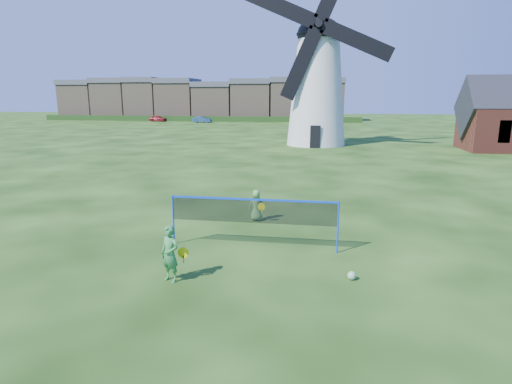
{
  "coord_description": "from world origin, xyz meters",
  "views": [
    {
      "loc": [
        2.29,
        -12.52,
        4.47
      ],
      "look_at": [
        0.2,
        0.5,
        1.5
      ],
      "focal_mm": 29.53,
      "sensor_mm": 36.0,
      "label": 1
    }
  ],
  "objects_px": {
    "player_boy": "(257,205)",
    "car_right": "(202,120)",
    "player_girl": "(170,254)",
    "play_ball": "(352,276)",
    "car_left": "(158,118)",
    "badminton_net": "(253,212)",
    "windmill": "(317,83)"
  },
  "relations": [
    {
      "from": "player_girl",
      "to": "car_left",
      "type": "bearing_deg",
      "value": 134.9
    },
    {
      "from": "play_ball",
      "to": "car_left",
      "type": "relative_size",
      "value": 0.06
    },
    {
      "from": "player_boy",
      "to": "car_left",
      "type": "bearing_deg",
      "value": -80.82
    },
    {
      "from": "windmill",
      "to": "play_ball",
      "type": "xyz_separation_m",
      "value": [
        1.57,
        -30.88,
        -5.71
      ]
    },
    {
      "from": "player_girl",
      "to": "car_left",
      "type": "distance_m",
      "value": 72.82
    },
    {
      "from": "windmill",
      "to": "badminton_net",
      "type": "distance_m",
      "value": 29.43
    },
    {
      "from": "windmill",
      "to": "badminton_net",
      "type": "bearing_deg",
      "value": -92.46
    },
    {
      "from": "player_girl",
      "to": "play_ball",
      "type": "relative_size",
      "value": 6.48
    },
    {
      "from": "player_girl",
      "to": "windmill",
      "type": "bearing_deg",
      "value": 107.52
    },
    {
      "from": "badminton_net",
      "to": "car_right",
      "type": "distance_m",
      "value": 65.67
    },
    {
      "from": "play_ball",
      "to": "car_right",
      "type": "distance_m",
      "value": 68.32
    },
    {
      "from": "car_right",
      "to": "badminton_net",
      "type": "bearing_deg",
      "value": -160.7
    },
    {
      "from": "player_boy",
      "to": "car_right",
      "type": "bearing_deg",
      "value": -87.68
    },
    {
      "from": "play_ball",
      "to": "player_boy",
      "type": "bearing_deg",
      "value": 123.74
    },
    {
      "from": "windmill",
      "to": "car_right",
      "type": "distance_m",
      "value": 39.98
    },
    {
      "from": "windmill",
      "to": "car_left",
      "type": "relative_size",
      "value": 5.07
    },
    {
      "from": "player_girl",
      "to": "play_ball",
      "type": "bearing_deg",
      "value": 32.72
    },
    {
      "from": "player_boy",
      "to": "windmill",
      "type": "bearing_deg",
      "value": -109.26
    },
    {
      "from": "badminton_net",
      "to": "player_girl",
      "type": "distance_m",
      "value": 3.13
    },
    {
      "from": "windmill",
      "to": "play_ball",
      "type": "relative_size",
      "value": 78.07
    },
    {
      "from": "badminton_net",
      "to": "play_ball",
      "type": "xyz_separation_m",
      "value": [
        2.82,
        -1.85,
        -1.03
      ]
    },
    {
      "from": "windmill",
      "to": "car_right",
      "type": "bearing_deg",
      "value": 122.12
    },
    {
      "from": "badminton_net",
      "to": "car_right",
      "type": "bearing_deg",
      "value": 107.58
    },
    {
      "from": "play_ball",
      "to": "car_right",
      "type": "xyz_separation_m",
      "value": [
        -22.65,
        64.45,
        0.46
      ]
    },
    {
      "from": "car_right",
      "to": "car_left",
      "type": "bearing_deg",
      "value": 78.46
    },
    {
      "from": "player_girl",
      "to": "car_right",
      "type": "bearing_deg",
      "value": 128.3
    },
    {
      "from": "badminton_net",
      "to": "player_girl",
      "type": "xyz_separation_m",
      "value": [
        -1.63,
        -2.64,
        -0.43
      ]
    },
    {
      "from": "badminton_net",
      "to": "player_boy",
      "type": "bearing_deg",
      "value": 97.05
    },
    {
      "from": "badminton_net",
      "to": "play_ball",
      "type": "height_order",
      "value": "badminton_net"
    },
    {
      "from": "badminton_net",
      "to": "car_left",
      "type": "height_order",
      "value": "badminton_net"
    },
    {
      "from": "player_boy",
      "to": "play_ball",
      "type": "height_order",
      "value": "player_boy"
    },
    {
      "from": "player_girl",
      "to": "player_boy",
      "type": "xyz_separation_m",
      "value": [
        1.27,
        5.54,
        -0.13
      ]
    }
  ]
}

